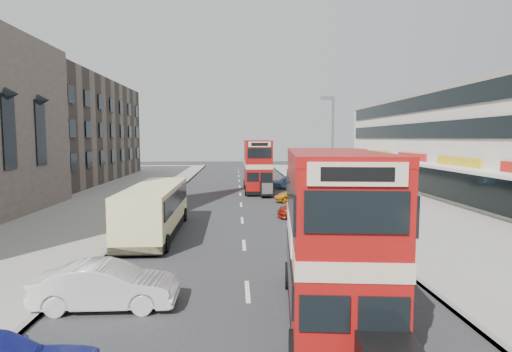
% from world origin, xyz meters
% --- Properties ---
extents(ground, '(160.00, 160.00, 0.00)m').
position_xyz_m(ground, '(0.00, 0.00, 0.00)').
color(ground, '#28282B').
rests_on(ground, ground).
extents(road_surface, '(12.00, 90.00, 0.01)m').
position_xyz_m(road_surface, '(0.00, 20.00, 0.01)').
color(road_surface, '#28282B').
rests_on(road_surface, ground).
extents(pavement_right, '(12.00, 90.00, 0.15)m').
position_xyz_m(pavement_right, '(12.00, 20.00, 0.07)').
color(pavement_right, gray).
rests_on(pavement_right, ground).
extents(pavement_left, '(12.00, 90.00, 0.15)m').
position_xyz_m(pavement_left, '(-12.00, 20.00, 0.07)').
color(pavement_left, gray).
rests_on(pavement_left, ground).
extents(kerb_left, '(0.20, 90.00, 0.16)m').
position_xyz_m(kerb_left, '(-6.10, 20.00, 0.07)').
color(kerb_left, gray).
rests_on(kerb_left, ground).
extents(kerb_right, '(0.20, 90.00, 0.16)m').
position_xyz_m(kerb_right, '(6.10, 20.00, 0.07)').
color(kerb_right, gray).
rests_on(kerb_right, ground).
extents(brick_terrace, '(14.00, 28.00, 12.00)m').
position_xyz_m(brick_terrace, '(-22.00, 38.00, 6.00)').
color(brick_terrace, '#66594C').
rests_on(brick_terrace, ground).
extents(commercial_row, '(9.90, 46.20, 9.30)m').
position_xyz_m(commercial_row, '(19.95, 22.00, 4.70)').
color(commercial_row, beige).
rests_on(commercial_row, ground).
extents(street_lamp, '(1.00, 0.20, 8.12)m').
position_xyz_m(street_lamp, '(6.52, 18.00, 4.78)').
color(street_lamp, slate).
rests_on(street_lamp, ground).
extents(bus_main, '(3.07, 8.60, 4.63)m').
position_xyz_m(bus_main, '(2.29, -0.21, 2.44)').
color(bus_main, black).
rests_on(bus_main, ground).
extents(bus_second, '(2.42, 8.67, 4.77)m').
position_xyz_m(bus_second, '(1.67, 27.80, 2.51)').
color(bus_second, black).
rests_on(bus_second, ground).
extents(coach, '(2.46, 9.25, 2.45)m').
position_xyz_m(coach, '(-4.69, 10.44, 1.44)').
color(coach, black).
rests_on(coach, ground).
extents(car_left_front, '(4.22, 1.49, 1.39)m').
position_xyz_m(car_left_front, '(-4.30, 0.89, 0.69)').
color(car_left_front, silver).
rests_on(car_left_front, ground).
extents(car_right_a, '(4.41, 1.93, 1.26)m').
position_xyz_m(car_right_a, '(4.46, 14.73, 0.63)').
color(car_right_a, maroon).
rests_on(car_right_a, ground).
extents(car_right_b, '(4.17, 2.17, 1.12)m').
position_xyz_m(car_right_b, '(4.70, 21.04, 0.56)').
color(car_right_b, orange).
rests_on(car_right_b, ground).
extents(car_right_c, '(4.46, 1.97, 1.49)m').
position_xyz_m(car_right_c, '(5.09, 29.91, 0.75)').
color(car_right_c, '#5B91B6').
rests_on(car_right_c, ground).
extents(pedestrian_near, '(0.84, 0.83, 1.92)m').
position_xyz_m(pedestrian_near, '(8.07, 13.33, 1.11)').
color(pedestrian_near, gray).
rests_on(pedestrian_near, pavement_right).
extents(cyclist, '(0.75, 1.95, 2.27)m').
position_xyz_m(cyclist, '(4.48, 18.75, 0.77)').
color(cyclist, gray).
rests_on(cyclist, ground).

